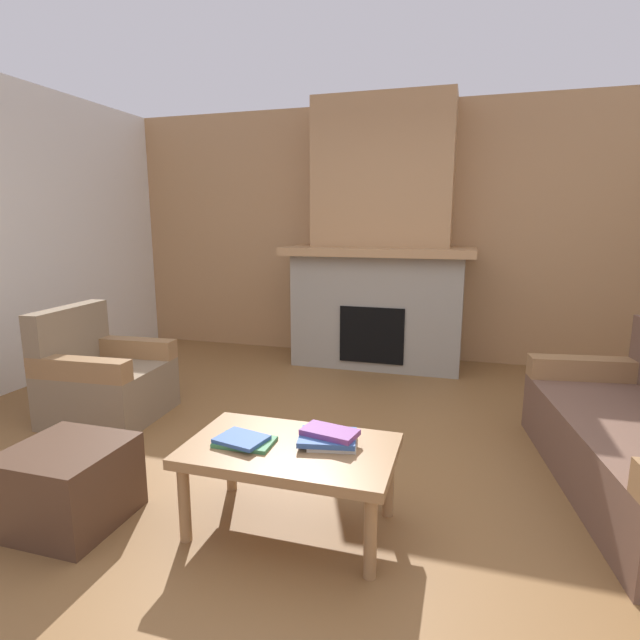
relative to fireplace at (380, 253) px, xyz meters
The scene contains 8 objects.
ground 2.87m from the fireplace, 90.00° to the right, with size 9.00×9.00×0.00m, color brown.
wall_back_wood_panel 0.42m from the fireplace, 90.00° to the left, with size 6.00×0.12×2.70m, color tan.
fireplace is the anchor object (origin of this frame).
armchair 2.88m from the fireplace, 129.56° to the right, with size 0.81×0.81×0.85m.
coffee_table 3.16m from the fireplace, 87.88° to the right, with size 1.00×0.60×0.43m.
ottoman 3.59m from the fireplace, 106.10° to the right, with size 0.52×0.52×0.40m, color #4C3323.
book_stack_near_edge 3.19m from the fireplace, 91.99° to the right, with size 0.28×0.22×0.04m.
book_stack_center 3.08m from the fireplace, 84.47° to the right, with size 0.31×0.26×0.07m.
Camera 1 is at (0.89, -2.53, 1.48)m, focal length 28.08 mm.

